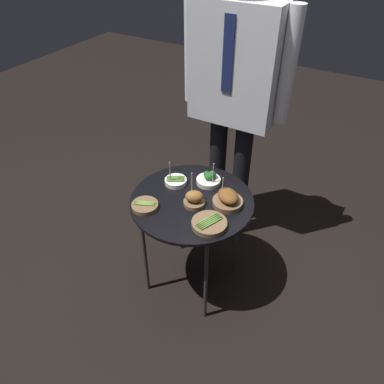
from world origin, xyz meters
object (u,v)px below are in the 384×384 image
Objects in this scene: bowl_broccoli_back_right at (209,179)px; waiter_figure at (236,78)px; bowl_roast_mid_left at (228,199)px; bowl_roast_far_rim at (194,199)px; bowl_asparagus_front_right at (209,224)px; bowl_asparagus_near_rim at (176,181)px; serving_cart at (192,206)px; bowl_asparagus_mid_right at (145,206)px.

bowl_broccoli_back_right is 0.57m from waiter_figure.
bowl_roast_far_rim is at bearing -150.10° from bowl_roast_mid_left.
bowl_asparagus_front_right is at bearing -73.18° from waiter_figure.
waiter_figure is at bearing 76.22° from bowl_asparagus_near_rim.
serving_cart is at bearing -162.79° from bowl_roast_mid_left.
bowl_asparagus_front_right is at bearing -62.02° from bowl_broccoli_back_right.
bowl_roast_far_rim is (0.03, -0.03, 0.08)m from serving_cart.
waiter_figure reaches higher than bowl_broccoli_back_right.
bowl_asparagus_front_right is at bearing -92.26° from bowl_roast_mid_left.
bowl_asparagus_mid_right is 0.85m from waiter_figure.
waiter_figure is (-0.06, 0.57, 0.42)m from bowl_roast_far_rim.
bowl_asparagus_mid_right is at bearing -96.30° from bowl_asparagus_near_rim.
bowl_asparagus_near_rim is at bearing 148.65° from bowl_roast_far_rim.
bowl_asparagus_front_right is 1.07× the size of bowl_roast_mid_left.
bowl_roast_far_rim is 0.17m from bowl_roast_mid_left.
bowl_roast_far_rim is at bearing 34.73° from bowl_asparagus_mid_right.
serving_cart is 0.18m from bowl_asparagus_near_rim.
serving_cart is 3.77× the size of bowl_asparagus_front_right.
bowl_roast_mid_left is (0.15, 0.08, 0.00)m from bowl_roast_far_rim.
bowl_roast_far_rim is 0.21m from bowl_asparagus_near_rim.
serving_cart is 4.38× the size of bowl_broccoli_back_right.
waiter_figure reaches higher than bowl_roast_far_rim.
bowl_roast_far_rim is at bearing -45.07° from serving_cart.
waiter_figure reaches higher than bowl_asparagus_front_right.
bowl_broccoli_back_right reaches higher than bowl_roast_mid_left.
bowl_roast_far_rim reaches higher than bowl_asparagus_front_right.
waiter_figure reaches higher than bowl_roast_mid_left.
bowl_broccoli_back_right is at bearing -83.51° from waiter_figure.
bowl_asparagus_mid_right is at bearing -101.20° from waiter_figure.
bowl_asparagus_near_rim is (-0.15, 0.08, 0.06)m from serving_cart.
bowl_asparagus_mid_right is 0.92× the size of bowl_broccoli_back_right.
bowl_asparagus_near_rim reaches higher than bowl_asparagus_front_right.
bowl_broccoli_back_right is 0.18m from bowl_asparagus_near_rim.
bowl_roast_far_rim is 1.11× the size of bowl_roast_mid_left.
bowl_asparagus_near_rim reaches higher than serving_cart.
bowl_roast_mid_left is at bearing -66.58° from waiter_figure.
serving_cart is 0.74m from waiter_figure.
bowl_roast_far_rim is (0.21, 0.14, 0.02)m from bowl_asparagus_mid_right.
waiter_figure reaches higher than bowl_asparagus_near_rim.
bowl_roast_mid_left is at bearing 87.74° from bowl_asparagus_front_right.
serving_cart is 4.28× the size of bowl_asparagus_near_rim.
serving_cart is at bearing 134.93° from bowl_roast_far_rim.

